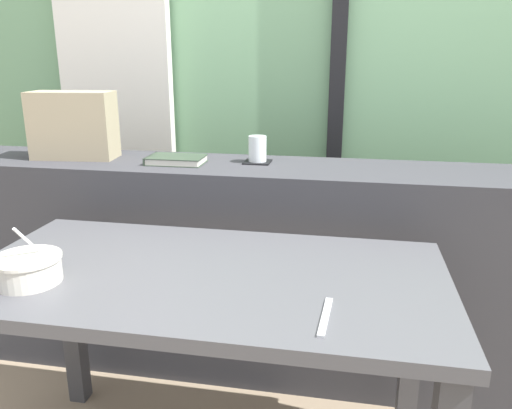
{
  "coord_description": "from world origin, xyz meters",
  "views": [
    {
      "loc": [
        0.32,
        -1.27,
        1.24
      ],
      "look_at": [
        0.01,
        0.39,
        0.73
      ],
      "focal_mm": 35.5,
      "sensor_mm": 36.0,
      "label": 1
    }
  ],
  "objects_px": {
    "throw_pillow": "(73,125)",
    "fork_utensil": "(325,317)",
    "soup_bowl": "(28,269)",
    "closed_book": "(176,160)",
    "juice_glass": "(258,150)",
    "coaster_square": "(257,162)",
    "breakfast_table": "(206,305)"
  },
  "relations": [
    {
      "from": "coaster_square",
      "to": "closed_book",
      "type": "relative_size",
      "value": 0.47
    },
    {
      "from": "throw_pillow",
      "to": "fork_utensil",
      "type": "relative_size",
      "value": 1.88
    },
    {
      "from": "soup_bowl",
      "to": "closed_book",
      "type": "bearing_deg",
      "value": 80.14
    },
    {
      "from": "throw_pillow",
      "to": "soup_bowl",
      "type": "relative_size",
      "value": 1.89
    },
    {
      "from": "breakfast_table",
      "to": "soup_bowl",
      "type": "relative_size",
      "value": 7.49
    },
    {
      "from": "coaster_square",
      "to": "closed_book",
      "type": "xyz_separation_m",
      "value": [
        -0.3,
        -0.07,
        0.01
      ]
    },
    {
      "from": "closed_book",
      "to": "juice_glass",
      "type": "bearing_deg",
      "value": 13.0
    },
    {
      "from": "breakfast_table",
      "to": "coaster_square",
      "type": "xyz_separation_m",
      "value": [
        0.02,
        0.68,
        0.26
      ]
    },
    {
      "from": "soup_bowl",
      "to": "fork_utensil",
      "type": "relative_size",
      "value": 1.0
    },
    {
      "from": "juice_glass",
      "to": "coaster_square",
      "type": "bearing_deg",
      "value": -90.0
    },
    {
      "from": "coaster_square",
      "to": "closed_book",
      "type": "bearing_deg",
      "value": -167.0
    },
    {
      "from": "fork_utensil",
      "to": "coaster_square",
      "type": "bearing_deg",
      "value": 113.05
    },
    {
      "from": "juice_glass",
      "to": "breakfast_table",
      "type": "bearing_deg",
      "value": -91.27
    },
    {
      "from": "throw_pillow",
      "to": "fork_utensil",
      "type": "height_order",
      "value": "throw_pillow"
    },
    {
      "from": "closed_book",
      "to": "soup_bowl",
      "type": "height_order",
      "value": "closed_book"
    },
    {
      "from": "coaster_square",
      "to": "breakfast_table",
      "type": "bearing_deg",
      "value": -91.27
    },
    {
      "from": "coaster_square",
      "to": "throw_pillow",
      "type": "bearing_deg",
      "value": -176.48
    },
    {
      "from": "soup_bowl",
      "to": "fork_utensil",
      "type": "height_order",
      "value": "soup_bowl"
    },
    {
      "from": "coaster_square",
      "to": "soup_bowl",
      "type": "height_order",
      "value": "coaster_square"
    },
    {
      "from": "breakfast_table",
      "to": "soup_bowl",
      "type": "height_order",
      "value": "soup_bowl"
    },
    {
      "from": "soup_bowl",
      "to": "throw_pillow",
      "type": "bearing_deg",
      "value": 110.65
    },
    {
      "from": "juice_glass",
      "to": "closed_book",
      "type": "relative_size",
      "value": 0.45
    },
    {
      "from": "fork_utensil",
      "to": "soup_bowl",
      "type": "bearing_deg",
      "value": 179.85
    },
    {
      "from": "coaster_square",
      "to": "juice_glass",
      "type": "bearing_deg",
      "value": 90.0
    },
    {
      "from": "juice_glass",
      "to": "throw_pillow",
      "type": "xyz_separation_m",
      "value": [
        -0.73,
        -0.04,
        0.08
      ]
    },
    {
      "from": "closed_book",
      "to": "fork_utensil",
      "type": "distance_m",
      "value": 1.02
    },
    {
      "from": "breakfast_table",
      "to": "throw_pillow",
      "type": "bearing_deg",
      "value": 138.3
    },
    {
      "from": "soup_bowl",
      "to": "breakfast_table",
      "type": "bearing_deg",
      "value": 19.15
    },
    {
      "from": "breakfast_table",
      "to": "fork_utensil",
      "type": "relative_size",
      "value": 7.47
    },
    {
      "from": "breakfast_table",
      "to": "soup_bowl",
      "type": "bearing_deg",
      "value": -160.85
    },
    {
      "from": "soup_bowl",
      "to": "fork_utensil",
      "type": "xyz_separation_m",
      "value": [
        0.74,
        -0.05,
        -0.03
      ]
    },
    {
      "from": "breakfast_table",
      "to": "closed_book",
      "type": "bearing_deg",
      "value": 115.23
    }
  ]
}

